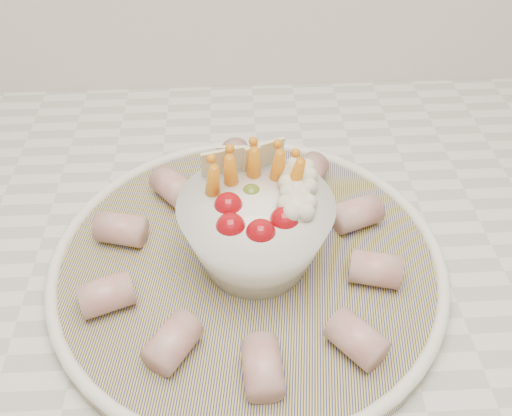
{
  "coord_description": "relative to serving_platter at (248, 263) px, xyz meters",
  "views": [
    {
      "loc": [
        -0.03,
        1.05,
        1.34
      ],
      "look_at": [
        -0.01,
        1.41,
        1.0
      ],
      "focal_mm": 40.0,
      "sensor_mm": 36.0,
      "label": 1
    }
  ],
  "objects": [
    {
      "name": "veggie_bowl",
      "position": [
        0.01,
        0.0,
        0.05
      ],
      "size": [
        0.14,
        0.14,
        0.11
      ],
      "color": "white",
      "rests_on": "serving_platter"
    },
    {
      "name": "cured_meat_rolls",
      "position": [
        -0.0,
        -0.0,
        0.02
      ],
      "size": [
        0.29,
        0.3,
        0.03
      ],
      "color": "#A54B4B",
      "rests_on": "serving_platter"
    },
    {
      "name": "serving_platter",
      "position": [
        0.0,
        0.0,
        0.0
      ],
      "size": [
        0.42,
        0.42,
        0.02
      ],
      "color": "navy",
      "rests_on": "kitchen_counter"
    }
  ]
}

